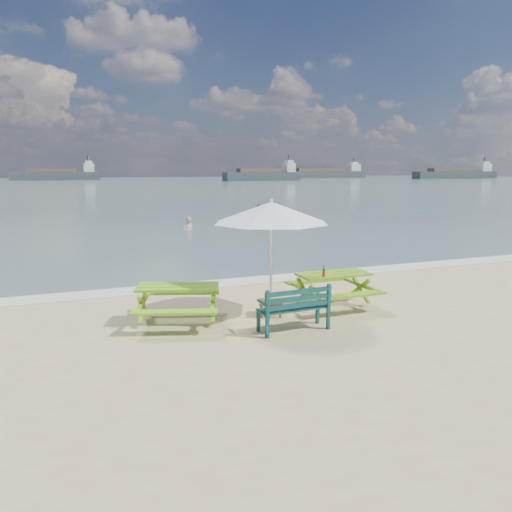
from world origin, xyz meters
name	(u,v)px	position (x,y,z in m)	size (l,w,h in m)	color
sea	(84,186)	(0.00, 85.00, 0.00)	(300.00, 300.00, 0.00)	slate
foam_strip	(233,282)	(0.00, 4.60, 0.01)	(22.00, 0.90, 0.01)	silver
picnic_table_left	(178,305)	(-2.23, 1.52, 0.38)	(2.13, 2.25, 0.78)	#77B61B
picnic_table_right	(333,290)	(1.35, 1.43, 0.38)	(1.64, 1.82, 0.78)	#699D17
park_bench	(293,317)	(-0.25, 0.22, 0.27)	(1.44, 0.54, 0.87)	#0E3B3C
side_table	(271,308)	(-0.27, 1.30, 0.17)	(0.64, 0.64, 0.32)	brown
patio_umbrella	(271,212)	(-0.27, 1.30, 2.22)	(3.20, 3.20, 2.45)	silver
beer_bottle	(324,273)	(0.94, 1.17, 0.86)	(0.06, 0.06, 0.25)	brown
swimmer	(188,234)	(2.00, 17.83, -0.35)	(0.76, 0.60, 1.82)	tan
mooring_pilings	(260,216)	(6.44, 18.53, 0.40)	(0.57, 0.77, 1.27)	black
cargo_ships	(301,175)	(60.49, 120.98, 1.18)	(135.05, 31.44, 4.40)	#383F42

